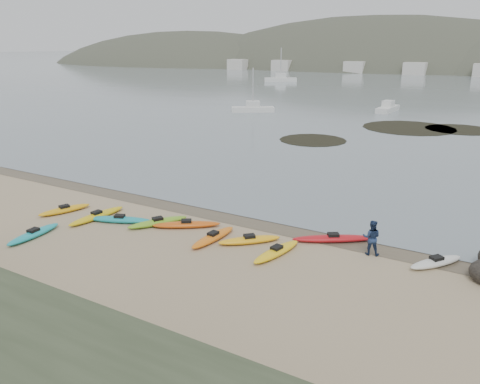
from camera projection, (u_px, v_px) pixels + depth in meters
The scene contains 6 objects.
ground at pixel (240, 216), 27.55m from camera, with size 600.00×600.00×0.00m, color tan.
wet_sand at pixel (237, 218), 27.30m from camera, with size 60.00×60.00×0.00m, color brown.
kayaks at pixel (190, 231), 24.96m from camera, with size 22.47×10.46×0.34m.
person_east at pixel (371, 238), 22.30m from camera, with size 0.85×0.66×1.74m, color navy.
kelp_mats at pixel (404, 131), 54.67m from camera, with size 20.12×22.27×0.04m.
moored_boats at pixel (454, 91), 95.18m from camera, with size 93.53×87.16×1.21m.
Camera 1 is at (13.01, -22.32, 9.67)m, focal length 35.00 mm.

